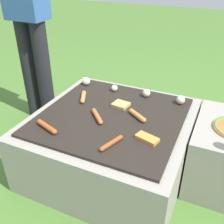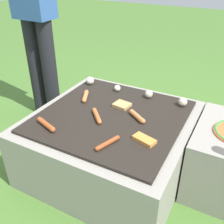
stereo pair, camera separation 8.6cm
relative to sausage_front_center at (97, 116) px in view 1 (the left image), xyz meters
The scene contains 10 objects.
ground_plane 0.44m from the sausage_front_center, 48.20° to the left, with size 14.00×14.00×0.00m, color #47702D.
grill 0.24m from the sausage_front_center, 48.20° to the left, with size 0.95×0.95×0.41m.
sausage_front_center is the anchor object (origin of this frame).
sausage_back_right 0.27m from the sausage_front_center, 137.83° to the left, with size 0.09×0.15×0.03m.
sausage_mid_right 0.28m from the sausage_front_center, 47.13° to the right, with size 0.07×0.16×0.02m.
sausage_back_center 0.30m from the sausage_front_center, 132.97° to the right, with size 0.17×0.08×0.03m.
sausage_mid_left 0.24m from the sausage_front_center, 26.14° to the left, with size 0.13×0.10×0.03m.
bread_slice_center 0.35m from the sausage_front_center, 13.67° to the right, with size 0.13×0.09×0.02m.
bread_slice_right 0.21m from the sausage_front_center, 70.07° to the left, with size 0.11×0.10×0.02m.
mushroom_row 0.40m from the sausage_front_center, 80.58° to the left, with size 0.77×0.06×0.06m.
Camera 1 is at (0.58, -1.26, 1.25)m, focal length 42.00 mm.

